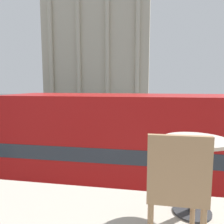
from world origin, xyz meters
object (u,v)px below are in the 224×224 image
at_px(double_decker_bus, 165,152).
at_px(cafe_chair_0, 176,187).
at_px(pedestrian_white, 132,111).
at_px(pedestrian_grey, 185,115).
at_px(plaza_building_left, 99,47).
at_px(cafe_dining_table, 194,159).
at_px(pedestrian_black, 18,137).
at_px(car_white, 176,122).
at_px(pedestrian_blue, 13,136).
at_px(car_silver, 147,112).
at_px(traffic_light_mid, 110,113).

bearing_deg(double_decker_bus, cafe_chair_0, -85.63).
height_order(pedestrian_white, pedestrian_grey, pedestrian_white).
bearing_deg(pedestrian_white, plaza_building_left, 159.86).
bearing_deg(cafe_chair_0, plaza_building_left, 101.11).
distance_m(cafe_dining_table, pedestrian_grey, 25.23).
relative_size(pedestrian_white, pedestrian_black, 1.12).
relative_size(car_white, pedestrian_blue, 2.47).
relative_size(cafe_chair_0, car_white, 0.22).
xyz_separation_m(car_silver, pedestrian_black, (-8.72, -18.54, 0.22)).
bearing_deg(pedestrian_blue, cafe_dining_table, 95.28).
height_order(pedestrian_grey, pedestrian_blue, pedestrian_blue).
bearing_deg(traffic_light_mid, pedestrian_black, -144.12).
relative_size(car_silver, pedestrian_grey, 2.51).
xyz_separation_m(double_decker_bus, car_white, (2.24, 16.14, -1.65)).
xyz_separation_m(double_decker_bus, traffic_light_mid, (-3.80, 10.53, -0.15)).
bearing_deg(pedestrian_grey, pedestrian_black, 20.57).
height_order(car_silver, pedestrian_grey, pedestrian_grey).
bearing_deg(double_decker_bus, pedestrian_blue, 155.16).
height_order(cafe_chair_0, plaza_building_left, plaza_building_left).
bearing_deg(pedestrian_black, pedestrian_blue, -108.48).
height_order(cafe_dining_table, pedestrian_black, cafe_dining_table).
xyz_separation_m(car_silver, car_white, (3.12, -8.73, 0.00)).
relative_size(pedestrian_black, pedestrian_blue, 0.95).
height_order(plaza_building_left, pedestrian_grey, plaza_building_left).
xyz_separation_m(cafe_chair_0, pedestrian_grey, (3.99, 25.34, -2.90)).
height_order(plaza_building_left, pedestrian_blue, plaza_building_left).
relative_size(traffic_light_mid, car_silver, 0.80).
xyz_separation_m(cafe_dining_table, pedestrian_blue, (-9.89, 11.63, -2.91)).
height_order(plaza_building_left, car_silver, plaza_building_left).
xyz_separation_m(cafe_dining_table, car_white, (2.36, 21.36, -3.19)).
bearing_deg(car_white, car_silver, -73.52).
xyz_separation_m(cafe_dining_table, plaza_building_left, (-12.15, 48.46, 9.34)).
height_order(car_white, pedestrian_grey, pedestrian_grey).
bearing_deg(plaza_building_left, cafe_dining_table, -75.92).
height_order(double_decker_bus, pedestrian_grey, double_decker_bus).
height_order(cafe_dining_table, pedestrian_grey, cafe_dining_table).
bearing_deg(cafe_dining_table, traffic_light_mid, 103.16).
height_order(double_decker_bus, car_silver, double_decker_bus).
relative_size(car_silver, pedestrian_blue, 2.47).
relative_size(plaza_building_left, traffic_light_mid, 7.91).
xyz_separation_m(plaza_building_left, pedestrian_black, (2.67, -36.91, -12.30)).
bearing_deg(pedestrian_grey, cafe_dining_table, 56.98).
bearing_deg(car_silver, cafe_chair_0, 154.95).
distance_m(double_decker_bus, car_silver, 24.94).
bearing_deg(cafe_chair_0, double_decker_bus, 84.00).
relative_size(plaza_building_left, car_silver, 6.30).
distance_m(pedestrian_white, pedestrian_grey, 7.17).
relative_size(cafe_chair_0, pedestrian_blue, 0.53).
bearing_deg(car_white, traffic_light_mid, 39.77).
xyz_separation_m(cafe_dining_table, car_silver, (-0.76, 30.09, -3.19)).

